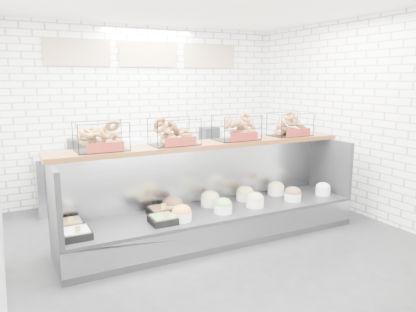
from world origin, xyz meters
TOP-DOWN VIEW (x-y plane):
  - ground at (0.00, 0.00)m, footprint 5.50×5.50m
  - room_shell at (0.00, 0.60)m, footprint 5.02×5.51m
  - display_case at (0.00, 0.34)m, footprint 4.00×0.90m
  - bagel_shelf at (0.00, 0.52)m, footprint 4.10×0.50m
  - prep_counter at (-0.01, 2.43)m, footprint 4.00×0.60m

SIDE VIEW (x-z plane):
  - ground at x=0.00m, z-range 0.00..0.00m
  - display_case at x=0.00m, z-range -0.27..0.93m
  - prep_counter at x=-0.01m, z-range -0.13..1.07m
  - bagel_shelf at x=0.00m, z-range 1.18..1.58m
  - room_shell at x=0.00m, z-range 0.55..3.56m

